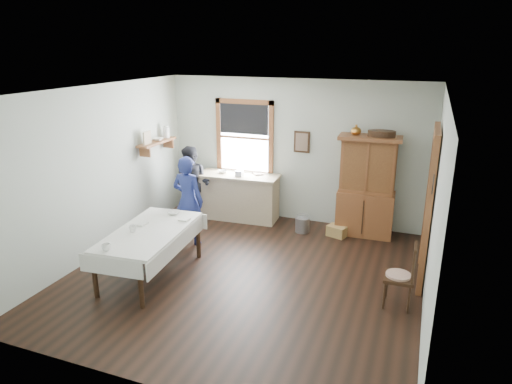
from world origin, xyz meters
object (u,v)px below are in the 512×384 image
spindle_chair (399,275)px  figure_dark (193,187)px  work_counter (239,197)px  dining_table (151,253)px  wicker_basket (337,231)px  china_hutch (367,187)px  woman_blue (188,204)px  pail (302,225)px

spindle_chair → figure_dark: figure_dark is taller
work_counter → spindle_chair: size_ratio=1.75×
work_counter → spindle_chair: (3.17, -2.19, -0.00)m
dining_table → figure_dark: figure_dark is taller
work_counter → figure_dark: figure_dark is taller
wicker_basket → spindle_chair: bearing=-59.3°
china_hutch → figure_dark: size_ratio=1.32×
work_counter → dining_table: bearing=-99.6°
dining_table → wicker_basket: (2.28, 2.43, -0.27)m
spindle_chair → woman_blue: size_ratio=0.63×
spindle_chair → figure_dark: 4.33m
dining_table → spindle_chair: size_ratio=2.04×
wicker_basket → figure_dark: size_ratio=0.24×
dining_table → woman_blue: bearing=92.4°
dining_table → figure_dark: 2.28m
dining_table → spindle_chair: 3.49m
spindle_chair → pail: (-1.81, 1.96, -0.31)m
dining_table → woman_blue: (-0.05, 1.26, 0.35)m
work_counter → wicker_basket: (1.99, -0.21, -0.35)m
china_hutch → figure_dark: (-3.19, -0.48, -0.22)m
china_hutch → woman_blue: size_ratio=1.26×
wicker_basket → woman_blue: (-2.34, -1.17, 0.62)m
dining_table → pail: bearing=55.6°
woman_blue → figure_dark: woman_blue is taller
china_hutch → dining_table: china_hutch is taller
work_counter → china_hutch: 2.46m
spindle_chair → figure_dark: size_ratio=0.66×
figure_dark → dining_table: bearing=-84.9°
pail → wicker_basket: pail is taller
work_counter → dining_table: size_ratio=0.86×
dining_table → wicker_basket: 3.35m
wicker_basket → work_counter: bearing=174.1°
dining_table → woman_blue: size_ratio=1.28×
woman_blue → spindle_chair: bearing=170.1°
dining_table → pail: (1.65, 2.40, -0.23)m
spindle_chair → wicker_basket: bearing=119.1°
woman_blue → dining_table: bearing=95.5°
china_hutch → dining_table: size_ratio=0.99×
spindle_chair → woman_blue: bearing=165.3°
spindle_chair → woman_blue: 3.62m
work_counter → dining_table: work_counter is taller
spindle_chair → figure_dark: bearing=154.3°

